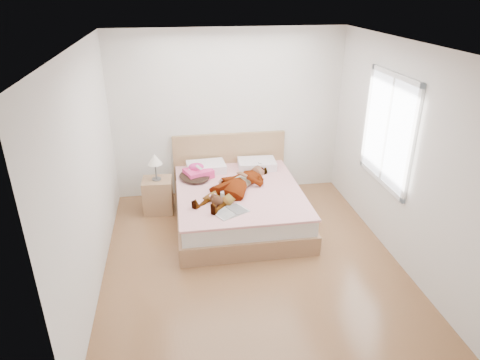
{
  "coord_description": "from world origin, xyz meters",
  "views": [
    {
      "loc": [
        -0.84,
        -4.42,
        3.17
      ],
      "look_at": [
        0.0,
        0.85,
        0.7
      ],
      "focal_mm": 32.0,
      "sensor_mm": 36.0,
      "label": 1
    }
  ],
  "objects": [
    {
      "name": "ground",
      "position": [
        0.0,
        0.0,
        0.0
      ],
      "size": [
        4.0,
        4.0,
        0.0
      ],
      "primitive_type": "plane",
      "color": "#57351B",
      "rests_on": "ground"
    },
    {
      "name": "woman",
      "position": [
        -0.03,
        0.96,
        0.62
      ],
      "size": [
        1.5,
        1.62,
        0.22
      ],
      "primitive_type": "imported",
      "rotation": [
        0.0,
        0.0,
        -0.71
      ],
      "color": "silver",
      "rests_on": "bed"
    },
    {
      "name": "hair",
      "position": [
        -0.6,
        1.41,
        0.55
      ],
      "size": [
        0.59,
        0.65,
        0.08
      ],
      "primitive_type": "ellipsoid",
      "rotation": [
        0.0,
        0.0,
        0.34
      ],
      "color": "black",
      "rests_on": "bed"
    },
    {
      "name": "phone",
      "position": [
        -0.53,
        1.36,
        0.71
      ],
      "size": [
        0.11,
        0.1,
        0.06
      ],
      "primitive_type": "cube",
      "rotation": [
        0.44,
        0.0,
        0.87
      ],
      "color": "silver",
      "rests_on": "bed"
    },
    {
      "name": "room_shell",
      "position": [
        1.77,
        0.3,
        1.5
      ],
      "size": [
        4.0,
        4.0,
        4.0
      ],
      "color": "white",
      "rests_on": "ground"
    },
    {
      "name": "bed",
      "position": [
        0.0,
        1.04,
        0.28
      ],
      "size": [
        1.8,
        2.08,
        1.0
      ],
      "color": "brown",
      "rests_on": "ground"
    },
    {
      "name": "towel",
      "position": [
        -0.54,
        1.47,
        0.59
      ],
      "size": [
        0.48,
        0.43,
        0.21
      ],
      "color": "#FE4576",
      "rests_on": "bed"
    },
    {
      "name": "magazine",
      "position": [
        -0.21,
        0.31,
        0.52
      ],
      "size": [
        0.49,
        0.44,
        0.02
      ],
      "color": "silver",
      "rests_on": "bed"
    },
    {
      "name": "coffee_mug",
      "position": [
        -0.25,
        0.69,
        0.56
      ],
      "size": [
        0.13,
        0.11,
        0.1
      ],
      "color": "white",
      "rests_on": "bed"
    },
    {
      "name": "plush_toy",
      "position": [
        -0.36,
        0.53,
        0.58
      ],
      "size": [
        0.21,
        0.26,
        0.13
      ],
      "color": "black",
      "rests_on": "bed"
    },
    {
      "name": "nightstand",
      "position": [
        -1.16,
        1.43,
        0.31
      ],
      "size": [
        0.45,
        0.4,
        0.93
      ],
      "color": "olive",
      "rests_on": "ground"
    }
  ]
}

